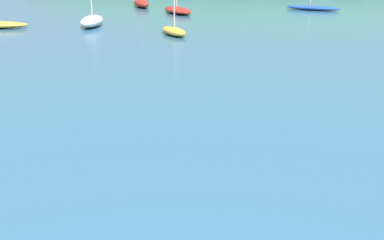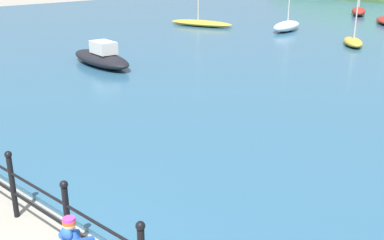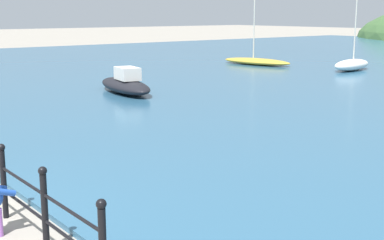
{
  "view_description": "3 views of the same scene",
  "coord_description": "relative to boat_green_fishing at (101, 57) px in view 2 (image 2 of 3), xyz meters",
  "views": [
    {
      "loc": [
        0.61,
        -1.42,
        3.58
      ],
      "look_at": [
        -0.68,
        6.53,
        0.76
      ],
      "focal_mm": 42.0,
      "sensor_mm": 36.0,
      "label": 1
    },
    {
      "loc": [
        5.11,
        -1.53,
        4.06
      ],
      "look_at": [
        -0.53,
        4.84,
        1.11
      ],
      "focal_mm": 42.0,
      "sensor_mm": 36.0,
      "label": 2
    },
    {
      "loc": [
        8.15,
        -1.14,
        3.19
      ],
      "look_at": [
        -0.05,
        5.32,
        1.1
      ],
      "focal_mm": 50.0,
      "sensor_mm": 36.0,
      "label": 3
    }
  ],
  "objects": [
    {
      "name": "boat_far_right",
      "position": [
        -5.12,
        12.39,
        -0.11
      ],
      "size": [
        4.91,
        2.22,
        5.6
      ],
      "color": "gold",
      "rests_on": "water"
    },
    {
      "name": "boat_twin_mast",
      "position": [
        5.86,
        11.58,
        -0.12
      ],
      "size": [
        2.12,
        2.7,
        2.51
      ],
      "color": "gold",
      "rests_on": "water"
    },
    {
      "name": "boat_red_dinghy",
      "position": [
        0.51,
        14.08,
        -0.01
      ],
      "size": [
        1.69,
        3.48,
        4.28
      ],
      "color": "silver",
      "rests_on": "water"
    },
    {
      "name": "boat_white_sailboat",
      "position": [
        0.07,
        26.49,
        -0.0
      ],
      "size": [
        2.72,
        4.36,
        5.34
      ],
      "color": "maroon",
      "rests_on": "water"
    },
    {
      "name": "boat_green_fishing",
      "position": [
        0.0,
        0.0,
        0.0
      ],
      "size": [
        4.29,
        2.05,
        1.03
      ],
      "color": "black",
      "rests_on": "water"
    },
    {
      "name": "iron_railing",
      "position": [
        9.92,
        -8.23,
        0.21
      ],
      "size": [
        6.47,
        0.12,
        1.21
      ],
      "color": "black",
      "rests_on": "ground"
    }
  ]
}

